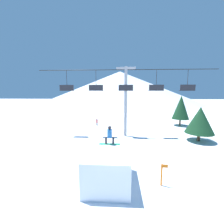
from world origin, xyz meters
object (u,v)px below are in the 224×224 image
Objects in this scene: snowboarder at (110,135)px; trail_marker at (162,174)px; distant_skier at (97,122)px; pine_tree_near at (200,120)px; snow_ramp at (108,167)px.

snowboarder is 4.09m from trail_marker.
snowboarder is at bearing -77.66° from distant_skier.
snowboarder is 12.42m from pine_tree_near.
snow_ramp reaches higher than trail_marker.
pine_tree_near is 3.29× the size of distant_skier.
pine_tree_near is (9.96, 8.68, 1.45)m from snow_ramp.
trail_marker is at bearing -2.14° from snow_ramp.
trail_marker is at bearing -126.98° from pine_tree_near.
snow_ramp is 2.55× the size of trail_marker.
distant_skier is (-6.53, 16.12, -0.09)m from trail_marker.
pine_tree_near is at bearing -29.07° from distant_skier.
distant_skier is (-3.20, 15.99, -0.38)m from snow_ramp.
snow_ramp is 2.09m from snowboarder.
pine_tree_near is at bearing 41.06° from snow_ramp.
pine_tree_near is at bearing 36.95° from snowboarder.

